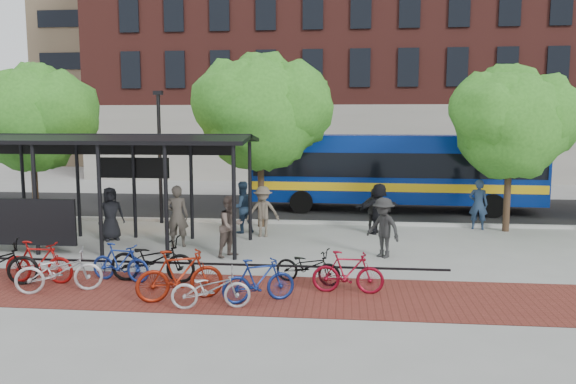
# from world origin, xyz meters

# --- Properties ---
(ground) EXTENTS (160.00, 160.00, 0.00)m
(ground) POSITION_xyz_m (0.00, 0.00, 0.00)
(ground) COLOR #9E9E99
(ground) RESTS_ON ground
(asphalt_street) EXTENTS (160.00, 8.00, 0.01)m
(asphalt_street) POSITION_xyz_m (0.00, 8.00, 0.01)
(asphalt_street) COLOR black
(asphalt_street) RESTS_ON ground
(curb) EXTENTS (160.00, 0.25, 0.12)m
(curb) POSITION_xyz_m (0.00, 4.00, 0.06)
(curb) COLOR #B7B7B2
(curb) RESTS_ON ground
(brick_strip) EXTENTS (24.00, 3.00, 0.01)m
(brick_strip) POSITION_xyz_m (-2.00, -5.00, 0.00)
(brick_strip) COLOR maroon
(brick_strip) RESTS_ON ground
(bike_rack_rail) EXTENTS (12.00, 0.05, 0.95)m
(bike_rack_rail) POSITION_xyz_m (-3.30, -4.10, 0.00)
(bike_rack_rail) COLOR black
(bike_rack_rail) RESTS_ON ground
(building_brick) EXTENTS (55.00, 14.00, 20.00)m
(building_brick) POSITION_xyz_m (10.00, 26.00, 10.00)
(building_brick) COLOR maroon
(building_brick) RESTS_ON ground
(building_tower) EXTENTS (22.00, 22.00, 30.00)m
(building_tower) POSITION_xyz_m (-16.00, 40.00, 15.00)
(building_tower) COLOR #7A664C
(building_tower) RESTS_ON ground
(bus_shelter) EXTENTS (10.60, 3.07, 3.60)m
(bus_shelter) POSITION_xyz_m (-8.13, -0.48, 3.00)
(bus_shelter) COLOR black
(bus_shelter) RESTS_ON ground
(tree_a) EXTENTS (4.90, 4.00, 6.18)m
(tree_a) POSITION_xyz_m (-11.91, 3.35, 4.24)
(tree_a) COLOR #382619
(tree_a) RESTS_ON ground
(tree_b) EXTENTS (5.15, 4.20, 6.47)m
(tree_b) POSITION_xyz_m (-2.90, 3.35, 4.46)
(tree_b) COLOR #382619
(tree_b) RESTS_ON ground
(tree_c) EXTENTS (4.66, 3.80, 5.92)m
(tree_c) POSITION_xyz_m (6.09, 3.35, 4.05)
(tree_c) COLOR #382619
(tree_c) RESTS_ON ground
(lamp_post_left) EXTENTS (0.35, 0.20, 5.12)m
(lamp_post_left) POSITION_xyz_m (-7.00, 3.60, 2.75)
(lamp_post_left) COLOR black
(lamp_post_left) RESTS_ON ground
(bus) EXTENTS (12.53, 3.32, 3.36)m
(bus) POSITION_xyz_m (2.32, 7.64, 1.93)
(bus) COLOR navy
(bus) RESTS_ON ground
(bike_1) EXTENTS (1.78, 0.53, 1.07)m
(bike_1) POSITION_xyz_m (-7.34, -4.69, 0.53)
(bike_1) COLOR #980F0D
(bike_1) RESTS_ON ground
(bike_2) EXTENTS (2.06, 1.33, 1.02)m
(bike_2) POSITION_xyz_m (-6.47, -5.34, 0.51)
(bike_2) COLOR #B6B6B9
(bike_2) RESTS_ON ground
(bike_3) EXTENTS (1.68, 0.77, 0.97)m
(bike_3) POSITION_xyz_m (-5.40, -4.33, 0.49)
(bike_3) COLOR navy
(bike_3) RESTS_ON ground
(bike_4) EXTENTS (2.18, 0.80, 1.14)m
(bike_4) POSITION_xyz_m (-4.58, -4.28, 0.57)
(bike_4) COLOR black
(bike_4) RESTS_ON ground
(bike_5) EXTENTS (2.00, 1.29, 1.17)m
(bike_5) POSITION_xyz_m (-3.48, -5.64, 0.58)
(bike_5) COLOR maroon
(bike_5) RESTS_ON ground
(bike_6) EXTENTS (1.78, 0.91, 0.89)m
(bike_6) POSITION_xyz_m (-2.66, -6.10, 0.44)
(bike_6) COLOR #A9A9AC
(bike_6) RESTS_ON ground
(bike_7) EXTENTS (1.70, 1.10, 1.00)m
(bike_7) POSITION_xyz_m (-1.71, -5.58, 0.50)
(bike_7) COLOR navy
(bike_7) RESTS_ON ground
(bike_8) EXTENTS (1.78, 1.05, 0.89)m
(bike_8) POSITION_xyz_m (-0.72, -4.03, 0.44)
(bike_8) COLOR black
(bike_8) RESTS_ON ground
(bike_9) EXTENTS (1.69, 0.54, 1.00)m
(bike_9) POSITION_xyz_m (0.25, -4.73, 0.50)
(bike_9) COLOR maroon
(bike_9) RESTS_ON ground
(pedestrian_0) EXTENTS (1.04, 0.98, 1.79)m
(pedestrian_0) POSITION_xyz_m (-7.67, 0.37, 0.89)
(pedestrian_0) COLOR black
(pedestrian_0) RESTS_ON ground
(pedestrian_1) EXTENTS (0.77, 0.55, 1.97)m
(pedestrian_1) POSITION_xyz_m (-5.14, -0.36, 0.99)
(pedestrian_1) COLOR #413B34
(pedestrian_1) RESTS_ON ground
(pedestrian_2) EXTENTS (1.14, 1.10, 1.85)m
(pedestrian_2) POSITION_xyz_m (-3.51, 2.05, 0.93)
(pedestrian_2) COLOR #1F324A
(pedestrian_2) RESTS_ON ground
(pedestrian_3) EXTENTS (1.17, 0.71, 1.75)m
(pedestrian_3) POSITION_xyz_m (-2.66, 1.48, 0.88)
(pedestrian_3) COLOR brown
(pedestrian_3) RESTS_ON ground
(pedestrian_4) EXTENTS (0.96, 0.45, 1.59)m
(pedestrian_4) POSITION_xyz_m (1.17, 2.59, 0.80)
(pedestrian_4) COLOR #2B2B2B
(pedestrian_4) RESTS_ON ground
(pedestrian_5) EXTENTS (1.75, 1.16, 1.81)m
(pedestrian_5) POSITION_xyz_m (1.36, 2.37, 0.90)
(pedestrian_5) COLOR black
(pedestrian_5) RESTS_ON ground
(pedestrian_7) EXTENTS (0.75, 0.58, 1.86)m
(pedestrian_7) POSITION_xyz_m (5.06, 3.56, 0.93)
(pedestrian_7) COLOR #21344F
(pedestrian_7) RESTS_ON ground
(pedestrian_8) EXTENTS (1.06, 1.12, 1.82)m
(pedestrian_8) POSITION_xyz_m (-3.17, -1.50, 0.91)
(pedestrian_8) COLOR brown
(pedestrian_8) RESTS_ON ground
(pedestrian_9) EXTENTS (1.29, 1.26, 1.77)m
(pedestrian_9) POSITION_xyz_m (1.29, -1.13, 0.89)
(pedestrian_9) COLOR #262626
(pedestrian_9) RESTS_ON ground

